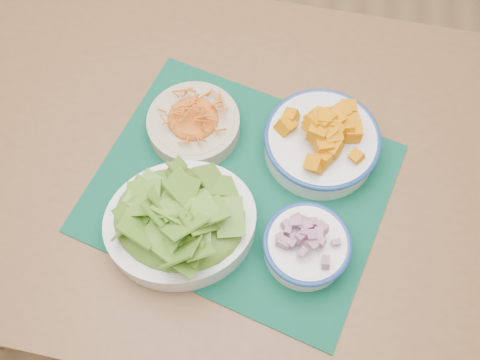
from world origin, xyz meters
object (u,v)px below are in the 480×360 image
Objects in this scene: placemat at (240,187)px; onion_bowl at (307,245)px; table at (200,173)px; squash_bowl at (322,138)px; lettuce_bowl at (180,219)px; carrot_bowl at (193,122)px.

onion_bowl reaches higher than placemat.
squash_bowl reaches higher than table.
lettuce_bowl is (0.00, -0.17, 0.15)m from table.
table is 2.49× the size of placemat.
squash_bowl is at bearing -2.40° from carrot_bowl.
placemat is at bearing -29.93° from table.
squash_bowl is 0.77× the size of lettuce_bowl.
squash_bowl is at bearing 51.16° from placemat.
onion_bowl is (0.24, -0.22, 0.01)m from carrot_bowl.
carrot_bowl is at bearing 177.60° from squash_bowl.
onion_bowl reaches higher than carrot_bowl.
onion_bowl is at bearing -42.58° from carrot_bowl.
placemat is 2.56× the size of carrot_bowl.
squash_bowl is 0.21m from onion_bowl.
onion_bowl is at bearing -33.64° from table.
table is at bearing 70.62° from lettuce_bowl.
carrot_bowl is (-0.11, 0.11, 0.03)m from placemat.
carrot_bowl reaches higher than table.
onion_bowl is (0.23, -0.01, -0.02)m from lettuce_bowl.
placemat is (0.10, -0.06, 0.09)m from table.
placemat is at bearing 140.22° from onion_bowl.
carrot_bowl is (-0.01, 0.05, 0.13)m from table.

